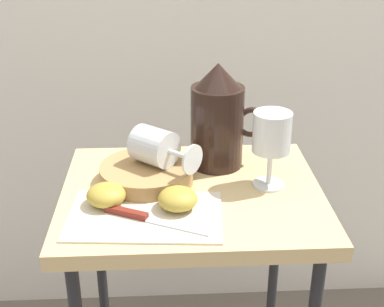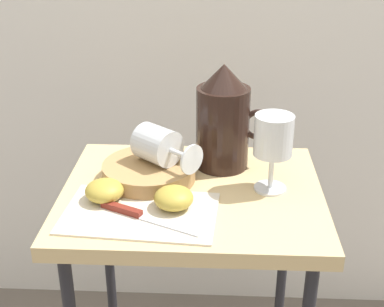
{
  "view_description": "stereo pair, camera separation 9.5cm",
  "coord_description": "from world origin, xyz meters",
  "px_view_note": "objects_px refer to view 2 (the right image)",
  "views": [
    {
      "loc": [
        -0.05,
        -0.94,
        1.23
      ],
      "look_at": [
        0.0,
        0.0,
        0.79
      ],
      "focal_mm": 50.71,
      "sensor_mm": 36.0,
      "label": 1
    },
    {
      "loc": [
        0.05,
        -0.94,
        1.23
      ],
      "look_at": [
        0.0,
        0.0,
        0.79
      ],
      "focal_mm": 50.71,
      "sensor_mm": 36.0,
      "label": 2
    }
  ],
  "objects_px": {
    "apple_half_right": "(174,198)",
    "wine_glass_tipped_near": "(159,145)",
    "basket_tray": "(149,171)",
    "knife": "(135,214)",
    "pitcher": "(223,126)",
    "wine_glass_upright": "(273,140)",
    "table": "(192,226)",
    "apple_half_left": "(104,191)"
  },
  "relations": [
    {
      "from": "apple_half_right",
      "to": "wine_glass_tipped_near",
      "type": "bearing_deg",
      "value": 107.52
    },
    {
      "from": "basket_tray",
      "to": "knife",
      "type": "height_order",
      "value": "basket_tray"
    },
    {
      "from": "pitcher",
      "to": "wine_glass_tipped_near",
      "type": "bearing_deg",
      "value": -153.91
    },
    {
      "from": "wine_glass_upright",
      "to": "basket_tray",
      "type": "bearing_deg",
      "value": 172.71
    },
    {
      "from": "table",
      "to": "apple_half_right",
      "type": "relative_size",
      "value": 9.71
    },
    {
      "from": "table",
      "to": "basket_tray",
      "type": "height_order",
      "value": "basket_tray"
    },
    {
      "from": "wine_glass_tipped_near",
      "to": "apple_half_right",
      "type": "distance_m",
      "value": 0.14
    },
    {
      "from": "pitcher",
      "to": "wine_glass_tipped_near",
      "type": "xyz_separation_m",
      "value": [
        -0.13,
        -0.06,
        -0.02
      ]
    },
    {
      "from": "table",
      "to": "pitcher",
      "type": "bearing_deg",
      "value": 62.23
    },
    {
      "from": "pitcher",
      "to": "knife",
      "type": "xyz_separation_m",
      "value": [
        -0.16,
        -0.22,
        -0.08
      ]
    },
    {
      "from": "pitcher",
      "to": "apple_half_right",
      "type": "height_order",
      "value": "pitcher"
    },
    {
      "from": "table",
      "to": "wine_glass_upright",
      "type": "xyz_separation_m",
      "value": [
        0.15,
        0.01,
        0.19
      ]
    },
    {
      "from": "apple_half_left",
      "to": "wine_glass_tipped_near",
      "type": "bearing_deg",
      "value": 48.19
    },
    {
      "from": "table",
      "to": "apple_half_right",
      "type": "xyz_separation_m",
      "value": [
        -0.03,
        -0.08,
        0.11
      ]
    },
    {
      "from": "table",
      "to": "basket_tray",
      "type": "distance_m",
      "value": 0.14
    },
    {
      "from": "basket_tray",
      "to": "knife",
      "type": "relative_size",
      "value": 0.99
    },
    {
      "from": "wine_glass_upright",
      "to": "knife",
      "type": "distance_m",
      "value": 0.3
    },
    {
      "from": "wine_glass_tipped_near",
      "to": "apple_half_left",
      "type": "bearing_deg",
      "value": -131.81
    },
    {
      "from": "knife",
      "to": "apple_half_left",
      "type": "bearing_deg",
      "value": 140.3
    },
    {
      "from": "pitcher",
      "to": "apple_half_left",
      "type": "distance_m",
      "value": 0.29
    },
    {
      "from": "pitcher",
      "to": "wine_glass_upright",
      "type": "relative_size",
      "value": 1.44
    },
    {
      "from": "apple_half_left",
      "to": "apple_half_right",
      "type": "bearing_deg",
      "value": -9.19
    },
    {
      "from": "wine_glass_tipped_near",
      "to": "knife",
      "type": "xyz_separation_m",
      "value": [
        -0.03,
        -0.16,
        -0.06
      ]
    },
    {
      "from": "table",
      "to": "wine_glass_tipped_near",
      "type": "xyz_separation_m",
      "value": [
        -0.07,
        0.05,
        0.16
      ]
    },
    {
      "from": "wine_glass_tipped_near",
      "to": "apple_half_left",
      "type": "height_order",
      "value": "wine_glass_tipped_near"
    },
    {
      "from": "basket_tray",
      "to": "apple_half_right",
      "type": "height_order",
      "value": "apple_half_right"
    },
    {
      "from": "wine_glass_tipped_near",
      "to": "apple_half_right",
      "type": "height_order",
      "value": "wine_glass_tipped_near"
    },
    {
      "from": "table",
      "to": "wine_glass_tipped_near",
      "type": "bearing_deg",
      "value": 144.29
    },
    {
      "from": "basket_tray",
      "to": "pitcher",
      "type": "distance_m",
      "value": 0.18
    },
    {
      "from": "wine_glass_upright",
      "to": "knife",
      "type": "relative_size",
      "value": 0.82
    },
    {
      "from": "apple_half_right",
      "to": "pitcher",
      "type": "bearing_deg",
      "value": 64.51
    },
    {
      "from": "pitcher",
      "to": "wine_glass_upright",
      "type": "xyz_separation_m",
      "value": [
        0.09,
        -0.1,
        0.02
      ]
    },
    {
      "from": "pitcher",
      "to": "knife",
      "type": "distance_m",
      "value": 0.28
    },
    {
      "from": "knife",
      "to": "wine_glass_upright",
      "type": "bearing_deg",
      "value": 25.18
    },
    {
      "from": "apple_half_right",
      "to": "wine_glass_upright",
      "type": "bearing_deg",
      "value": 24.96
    },
    {
      "from": "basket_tray",
      "to": "apple_half_left",
      "type": "height_order",
      "value": "apple_half_left"
    },
    {
      "from": "apple_half_left",
      "to": "table",
      "type": "bearing_deg",
      "value": 18.29
    },
    {
      "from": "apple_half_right",
      "to": "table",
      "type": "bearing_deg",
      "value": 68.13
    },
    {
      "from": "wine_glass_upright",
      "to": "apple_half_right",
      "type": "xyz_separation_m",
      "value": [
        -0.18,
        -0.09,
        -0.08
      ]
    },
    {
      "from": "basket_tray",
      "to": "knife",
      "type": "xyz_separation_m",
      "value": [
        -0.01,
        -0.15,
        -0.01
      ]
    },
    {
      "from": "basket_tray",
      "to": "wine_glass_upright",
      "type": "bearing_deg",
      "value": -7.29
    },
    {
      "from": "table",
      "to": "apple_half_left",
      "type": "relative_size",
      "value": 9.71
    }
  ]
}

